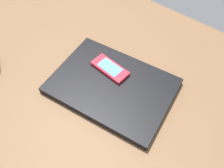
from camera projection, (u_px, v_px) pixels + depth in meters
desk_surface at (105, 71)px, 76.81cm from camera, size 120.00×80.00×3.00cm
laptop_closed at (112, 86)px, 70.24cm from camera, size 38.05×29.36×2.16cm
cell_phone_on_laptop at (110, 68)px, 71.99cm from camera, size 12.14×6.03×1.32cm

